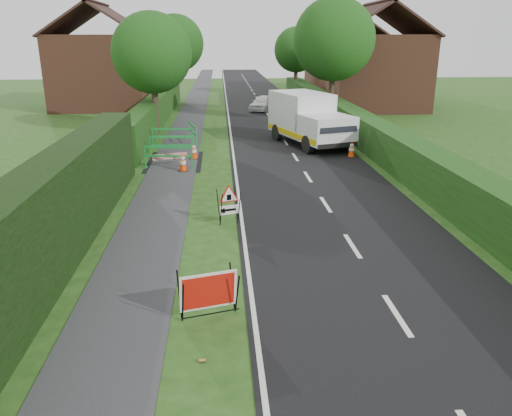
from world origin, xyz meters
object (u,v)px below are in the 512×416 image
red_rect_sign (209,292)px  hatchback_car (263,103)px  triangle_sign (228,202)px  works_van (308,118)px

red_rect_sign → hatchback_car: size_ratio=0.37×
triangle_sign → works_van: (4.32, 11.55, 0.65)m
red_rect_sign → works_van: size_ratio=0.21×
works_van → hatchback_car: (-1.19, 12.99, -0.79)m
red_rect_sign → works_van: (4.79, 16.70, 0.82)m
red_rect_sign → triangle_sign: size_ratio=1.21×
red_rect_sign → triangle_sign: triangle_sign is taller
triangle_sign → works_van: works_van is taller
triangle_sign → works_van: size_ratio=0.17×
red_rect_sign → works_van: bearing=59.0°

